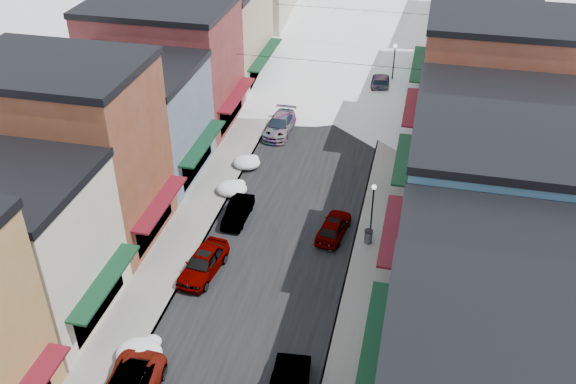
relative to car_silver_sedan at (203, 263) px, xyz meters
The scene contains 30 objects.
road 42.17m from the car_silver_sedan, 84.64° to the left, with size 10.00×160.00×0.01m, color black.
sidewalk_left 42.07m from the car_silver_sedan, 93.63° to the left, with size 3.20×160.00×0.15m, color gray.
sidewalk_right 43.29m from the car_silver_sedan, 75.91° to the left, with size 3.20×160.00×0.15m, color gray.
curb_left 42.00m from the car_silver_sedan, 91.52° to the left, with size 0.10×160.00×0.15m, color slate.
curb_right 42.94m from the car_silver_sedan, 77.92° to the left, with size 0.10×160.00×0.15m, color slate.
bldg_l_cream 11.47m from the car_silver_sedan, 149.20° to the right, with size 11.30×8.20×9.50m.
bldg_l_brick_near 11.44m from the car_silver_sedan, 165.73° to the left, with size 12.30×8.20×12.50m.
bldg_l_grayblue 14.83m from the car_silver_sedan, 130.12° to the left, with size 11.30×9.20×9.00m.
bldg_l_brick_far 22.95m from the car_silver_sedan, 117.17° to the left, with size 13.30×9.20×11.00m.
bldg_l_tan 31.66m from the car_silver_sedan, 107.16° to the left, with size 11.30×11.20×10.00m.
bldg_r_green 18.58m from the car_silver_sedan, 19.36° to the right, with size 11.30×9.20×9.50m.
bldg_r_blue 17.94m from the car_silver_sedan, ahead, with size 11.30×9.20×10.50m.
bldg_r_cream 21.63m from the car_silver_sedan, 34.21° to the left, with size 12.30×9.20×9.00m.
bldg_r_brick_far 28.17m from the car_silver_sedan, 49.17° to the left, with size 13.30×9.20×11.50m.
bldg_r_tan 35.62m from the car_silver_sedan, 61.07° to the left, with size 11.30×11.20×9.50m.
overhead_cables 30.23m from the car_silver_sedan, 82.40° to the left, with size 16.40×15.04×0.04m.
car_silver_sedan is the anchor object (origin of this frame).
car_dark_hatch 6.21m from the car_silver_sedan, 85.97° to the left, with size 1.41×4.04×1.33m, color black.
car_silver_wagon 19.82m from the car_silver_sedan, 89.33° to the left, with size 2.17×5.34×1.55m, color #95979C.
car_gray_suv 9.47m from the car_silver_sedan, 38.25° to the left, with size 1.71×4.25×1.45m, color gray.
car_black_sedan 32.30m from the car_silver_sedan, 75.67° to the left, with size 2.25×5.53×1.61m, color black.
car_lane_silver 40.16m from the car_silver_sedan, 87.52° to the left, with size 1.98×4.93×1.68m, color #94979C.
car_lane_white 51.97m from the car_silver_sedan, 84.59° to the left, with size 2.52×5.46×1.52m, color silver.
trash_can 11.27m from the car_silver_sedan, 28.44° to the left, with size 0.58×0.58×0.99m.
streetlamp_near 11.94m from the car_silver_sedan, 32.51° to the left, with size 0.34×0.34×4.04m.
streetlamp_far 32.46m from the car_silver_sedan, 73.61° to the left, with size 0.40×0.40×4.82m.
planter_far 13.48m from the car_silver_sedan, 30.29° to the right, with size 0.34×0.34×0.61m, color #295326.
snow_pile_near 7.75m from the car_silver_sedan, 97.01° to the right, with size 2.58×2.79×1.09m.
snow_pile_mid 9.41m from the car_silver_sedan, 95.78° to the left, with size 2.37×2.66×1.00m.
snow_pile_far 13.45m from the car_silver_sedan, 94.04° to the left, with size 2.24×2.58×0.95m.
Camera 1 is at (8.44, -11.70, 26.93)m, focal length 40.00 mm.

